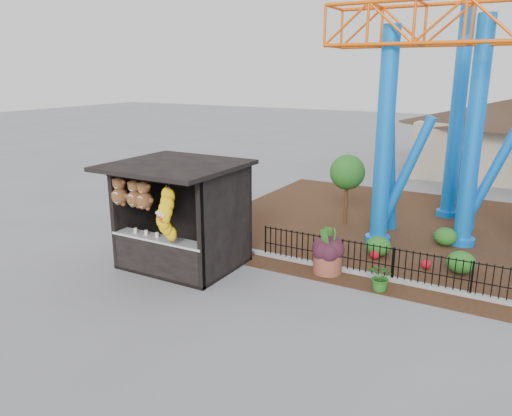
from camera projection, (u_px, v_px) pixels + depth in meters
The scene contains 9 objects.
ground at pixel (250, 301), 12.62m from camera, with size 120.00×120.00×0.00m, color slate.
mulch_bed at pixel (464, 237), 17.42m from camera, with size 18.00×12.00×0.02m, color #331E11.
curb at pixel (438, 289), 13.21m from camera, with size 18.00×0.18×0.12m, color gray.
prize_booth at pixel (176, 218), 14.39m from camera, with size 3.50×3.40×3.12m.
picket_fence at pixel (476, 280), 12.67m from camera, with size 12.20×0.06×1.00m, color black, non-canonical shape.
terracotta_planter at pixel (327, 263), 14.33m from camera, with size 0.83×0.83×0.61m, color brown.
planter_foliage at pixel (328, 242), 14.16m from camera, with size 0.70×0.70×0.64m, color black.
potted_plant at pixel (382, 277), 13.12m from camera, with size 0.70×0.60×0.77m, color #265117.
landscaping at pixel (469, 256), 14.87m from camera, with size 7.23×3.39×0.64m.
Camera 1 is at (5.82, -9.95, 5.65)m, focal length 35.00 mm.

